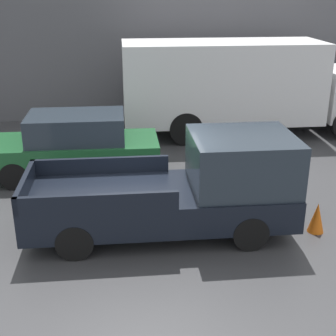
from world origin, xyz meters
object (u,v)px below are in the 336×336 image
object	(u,v)px
car	(74,145)
traffic_cone	(317,218)
pickup_truck	(186,189)
delivery_truck	(241,84)

from	to	relation	value
car	traffic_cone	world-z (taller)	car
pickup_truck	traffic_cone	bearing A→B (deg)	-7.73
pickup_truck	delivery_truck	xyz separation A→B (m)	(2.84, 6.78, 0.78)
pickup_truck	car	bearing A→B (deg)	127.41
car	delivery_truck	xyz separation A→B (m)	(5.43, 3.40, 0.87)
pickup_truck	car	xyz separation A→B (m)	(-2.59, 3.39, -0.09)
pickup_truck	car	world-z (taller)	pickup_truck
pickup_truck	traffic_cone	distance (m)	2.84
car	traffic_cone	size ratio (longest dim) A/B	6.98
pickup_truck	car	size ratio (longest dim) A/B	1.19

